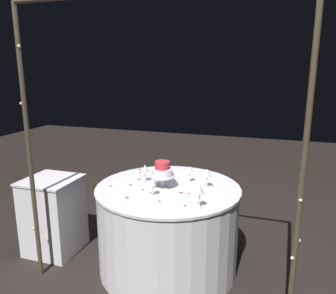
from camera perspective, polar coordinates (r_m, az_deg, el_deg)
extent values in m
plane|color=black|center=(3.14, 0.00, -19.95)|extent=(12.00, 12.00, 0.00)
cylinder|color=#473D2D|center=(2.13, 22.43, -4.80)|extent=(0.04, 0.04, 2.20)
cylinder|color=#473D2D|center=(2.80, -23.11, -0.64)|extent=(0.04, 0.04, 2.20)
sphere|color=#F9EAB2|center=(3.02, -22.44, -13.03)|extent=(0.02, 0.02, 0.02)
sphere|color=#F9EAB2|center=(2.31, 21.87, -14.91)|extent=(0.02, 0.02, 0.02)
sphere|color=#F9EAB2|center=(2.71, -24.61, 15.72)|extent=(0.02, 0.02, 0.02)
sphere|color=#F9EAB2|center=(2.34, 20.87, -17.68)|extent=(0.02, 0.02, 0.02)
sphere|color=#F9EAB2|center=(2.74, -24.45, 13.65)|extent=(0.02, 0.02, 0.02)
sphere|color=#F9EAB2|center=(2.03, 23.92, 10.35)|extent=(0.02, 0.02, 0.02)
sphere|color=#F9EAB2|center=(2.74, -24.76, 15.82)|extent=(0.02, 0.02, 0.02)
sphere|color=#F9EAB2|center=(2.17, 22.13, -8.63)|extent=(0.02, 0.02, 0.02)
sphere|color=#F9EAB2|center=(2.75, -24.25, 6.95)|extent=(0.02, 0.02, 0.02)
sphere|color=#F9EAB2|center=(2.75, -23.61, 5.68)|extent=(0.02, 0.02, 0.02)
sphere|color=#F9EAB2|center=(2.64, -21.85, 22.78)|extent=(0.02, 0.02, 0.02)
sphere|color=#F9EAB2|center=(2.12, 22.47, -3.47)|extent=(0.02, 0.02, 0.02)
sphere|color=#F9EAB2|center=(2.74, -23.78, 7.67)|extent=(0.02, 0.02, 0.02)
cylinder|color=white|center=(2.95, 0.00, -14.01)|extent=(1.21, 1.21, 0.73)
cylinder|color=white|center=(2.80, 0.00, -7.16)|extent=(1.23, 1.23, 0.02)
cube|color=white|center=(3.38, -19.34, -11.31)|extent=(0.46, 0.46, 0.71)
cube|color=white|center=(3.25, -19.83, -5.43)|extent=(0.48, 0.48, 0.02)
cylinder|color=silver|center=(2.78, -1.00, -6.99)|extent=(0.11, 0.11, 0.01)
cylinder|color=silver|center=(2.77, -1.01, -6.04)|extent=(0.02, 0.02, 0.09)
cylinder|color=silver|center=(2.75, -1.01, -5.05)|extent=(0.22, 0.22, 0.01)
cylinder|color=white|center=(2.74, -1.01, -4.39)|extent=(0.17, 0.17, 0.06)
cylinder|color=#CC333D|center=(2.72, -1.02, -3.17)|extent=(0.12, 0.12, 0.06)
cylinder|color=silver|center=(2.91, 3.80, -6.14)|extent=(0.06, 0.06, 0.00)
cylinder|color=silver|center=(2.89, 3.82, -5.24)|extent=(0.01, 0.01, 0.09)
cone|color=silver|center=(2.87, 3.84, -3.85)|extent=(0.05, 0.05, 0.05)
cylinder|color=silver|center=(2.41, 5.49, -10.45)|extent=(0.06, 0.06, 0.00)
cylinder|color=silver|center=(2.39, 5.52, -9.23)|extent=(0.01, 0.01, 0.11)
cone|color=silver|center=(2.36, 5.57, -7.30)|extent=(0.07, 0.07, 0.06)
cylinder|color=silver|center=(2.80, 6.84, -6.99)|extent=(0.06, 0.06, 0.00)
cylinder|color=silver|center=(2.78, 6.87, -6.02)|extent=(0.01, 0.01, 0.10)
cone|color=silver|center=(2.76, 6.92, -4.44)|extent=(0.06, 0.06, 0.06)
cylinder|color=silver|center=(2.93, -4.00, -5.98)|extent=(0.06, 0.06, 0.00)
cylinder|color=silver|center=(2.92, -4.02, -5.15)|extent=(0.01, 0.01, 0.09)
cone|color=silver|center=(2.89, -4.04, -3.72)|extent=(0.06, 0.06, 0.07)
cylinder|color=silver|center=(2.61, -2.67, -8.49)|extent=(0.06, 0.06, 0.00)
cylinder|color=silver|center=(2.59, -2.68, -7.56)|extent=(0.01, 0.01, 0.09)
cone|color=silver|center=(2.56, -2.70, -5.93)|extent=(0.06, 0.06, 0.07)
cube|color=silver|center=(3.06, -1.12, -5.12)|extent=(0.14, 0.20, 0.01)
cube|color=white|center=(2.92, -0.53, -5.91)|extent=(0.06, 0.09, 0.01)
ellipsoid|color=#C61951|center=(2.66, 3.70, -8.09)|extent=(0.03, 0.03, 0.00)
ellipsoid|color=#C61951|center=(3.18, -2.24, -4.42)|extent=(0.04, 0.04, 0.00)
ellipsoid|color=#C61951|center=(2.43, 2.96, -10.16)|extent=(0.03, 0.03, 0.00)
ellipsoid|color=#C61951|center=(2.86, -6.54, -6.57)|extent=(0.04, 0.04, 0.00)
ellipsoid|color=#C61951|center=(2.86, -9.97, -6.70)|extent=(0.04, 0.03, 0.00)
ellipsoid|color=#C61951|center=(2.51, -1.50, -9.43)|extent=(0.03, 0.02, 0.00)
ellipsoid|color=#C61951|center=(2.74, -4.34, -7.42)|extent=(0.03, 0.03, 0.00)
ellipsoid|color=#C61951|center=(3.27, -4.98, -3.93)|extent=(0.04, 0.04, 0.00)
ellipsoid|color=#C61951|center=(2.83, 7.85, -6.77)|extent=(0.02, 0.03, 0.00)
ellipsoid|color=#C61951|center=(3.05, -2.73, -5.20)|extent=(0.03, 0.03, 0.00)
ellipsoid|color=#C61951|center=(2.98, -0.72, -5.63)|extent=(0.04, 0.04, 0.00)
ellipsoid|color=#C61951|center=(3.18, -4.84, -4.42)|extent=(0.03, 0.04, 0.00)
ellipsoid|color=#C61951|center=(3.12, 0.84, -4.75)|extent=(0.05, 0.04, 0.00)
ellipsoid|color=#C61951|center=(2.99, -5.10, -5.63)|extent=(0.04, 0.04, 0.00)
ellipsoid|color=#C61951|center=(2.59, -7.18, -8.76)|extent=(0.04, 0.04, 0.00)
ellipsoid|color=#C61951|center=(2.67, 2.31, -7.97)|extent=(0.04, 0.03, 0.00)
ellipsoid|color=#C61951|center=(2.67, -2.90, -7.93)|extent=(0.03, 0.03, 0.00)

